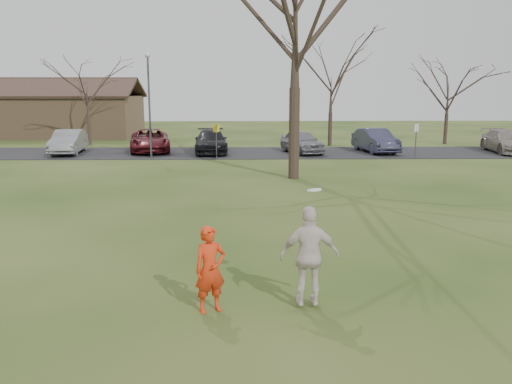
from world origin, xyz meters
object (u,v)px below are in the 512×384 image
player_defender (210,269)px  car_4 (302,142)px  car_2 (150,140)px  big_tree (296,24)px  car_1 (68,142)px  lamp_post (149,92)px  catching_play (310,256)px  building (22,114)px  car_3 (211,141)px  car_7 (506,141)px  car_5 (375,140)px

player_defender → car_4: bearing=55.4°
car_2 → big_tree: big_tree is taller
player_defender → car_1: 27.03m
lamp_post → catching_play: bearing=-72.9°
building → big_tree: big_tree is taller
building → lamp_post: (14.00, -15.50, 2.04)m
lamp_post → big_tree: big_tree is taller
car_3 → car_4: (5.93, -0.32, -0.00)m
car_7 → lamp_post: (-22.85, -2.18, 3.20)m
lamp_post → big_tree: (8.00, -7.50, 3.03)m
car_2 → car_7: car_2 is taller
catching_play → car_7: bearing=57.2°
car_5 → car_4: bearing=175.1°
car_3 → car_4: car_3 is taller
big_tree → car_7: bearing=33.1°
car_7 → car_1: bearing=-175.5°
car_7 → catching_play: bearing=-118.3°
car_3 → big_tree: (4.52, -9.97, 6.22)m
car_1 → car_4: bearing=-5.2°
car_3 → lamp_post: (-3.48, -2.47, 3.19)m
car_4 → building: 26.97m
car_1 → car_3: (9.15, 0.32, -0.03)m
car_3 → car_2: bearing=167.6°
player_defender → big_tree: size_ratio=0.12×
car_2 → building: size_ratio=0.26×
car_4 → car_5: (4.90, 0.41, 0.04)m
big_tree → lamp_post: bearing=136.8°
car_5 → catching_play: catching_play is taller
car_2 → building: bearing=126.9°
player_defender → building: size_ratio=0.08×
car_7 → building: 39.21m
building → big_tree: bearing=-46.3°
player_defender → catching_play: 1.90m
car_1 → car_4: size_ratio=1.08×
car_2 → player_defender: bearing=-87.9°
car_7 → catching_play: (-15.92, -24.72, 0.28)m
car_2 → lamp_post: (0.59, -3.06, 3.18)m
car_1 → car_3: bearing=-3.2°
building → player_defender: bearing=-63.5°
car_5 → big_tree: big_tree is taller
car_2 → car_4: 10.04m
car_5 → car_1: bearing=171.6°
player_defender → lamp_post: bearing=77.9°
car_4 → big_tree: 11.57m
car_4 → car_7: size_ratio=0.85×
car_7 → catching_play: 29.41m
car_1 → car_7: size_ratio=0.92×
player_defender → catching_play: (1.89, 0.11, 0.22)m
player_defender → big_tree: big_tree is taller
car_4 → car_5: 4.92m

